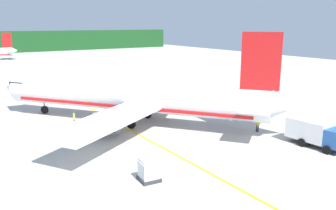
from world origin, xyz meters
TOP-DOWN VIEW (x-y plane):
  - airliner_foreground at (21.17, 23.94)m, footprint 30.13×35.21m
  - service_truck_baggage at (32.99, 5.10)m, footprint 2.72×6.35m
  - cargo_container_near at (14.00, 7.52)m, footprint 1.79×1.79m
  - crew_marshaller at (31.83, 12.10)m, footprint 0.44×0.54m
  - crew_loader_left at (14.20, 27.05)m, footprint 0.36×0.60m
  - apron_guide_line at (19.22, 19.39)m, footprint 0.30×60.00m

SIDE VIEW (x-z plane):
  - apron_guide_line at x=19.22m, z-range 0.00..0.01m
  - crew_loader_left at x=14.20m, z-range 0.14..1.75m
  - cargo_container_near at x=14.00m, z-range -0.05..1.99m
  - crew_marshaller at x=31.83m, z-range 0.16..1.92m
  - service_truck_baggage at x=32.99m, z-range 0.16..2.94m
  - airliner_foreground at x=21.17m, z-range -2.56..9.34m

